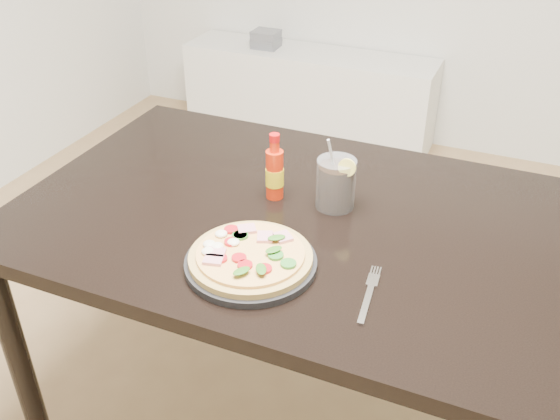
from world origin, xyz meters
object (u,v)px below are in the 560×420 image
at_px(dining_table, 299,241).
at_px(pizza, 249,255).
at_px(hot_sauce_bottle, 275,173).
at_px(fork, 370,292).
at_px(media_console, 308,95).
at_px(plate, 251,263).
at_px(cola_cup, 336,185).

height_order(dining_table, pizza, pizza).
relative_size(hot_sauce_bottle, fork, 0.94).
distance_m(fork, media_console, 2.39).
bearing_deg(dining_table, hot_sauce_bottle, 149.66).
bearing_deg(dining_table, plate, -94.41).
xyz_separation_m(pizza, cola_cup, (0.09, 0.31, 0.03)).
relative_size(pizza, media_console, 0.19).
height_order(plate, media_console, plate).
height_order(plate, fork, plate).
distance_m(dining_table, hot_sauce_bottle, 0.18).
xyz_separation_m(hot_sauce_bottle, cola_cup, (0.16, 0.02, -0.01)).
relative_size(plate, hot_sauce_bottle, 1.63).
relative_size(dining_table, fork, 7.42).
distance_m(dining_table, cola_cup, 0.17).
distance_m(pizza, fork, 0.27).
bearing_deg(fork, pizza, 176.56).
bearing_deg(plate, media_console, 107.50).
relative_size(dining_table, media_console, 1.00).
relative_size(dining_table, hot_sauce_bottle, 7.93).
height_order(cola_cup, fork, cola_cup).
xyz_separation_m(plate, hot_sauce_bottle, (-0.07, 0.29, 0.06)).
bearing_deg(pizza, hot_sauce_bottle, 102.99).
bearing_deg(plate, cola_cup, 74.39).
distance_m(plate, fork, 0.26).
height_order(dining_table, cola_cup, cola_cup).
height_order(plate, cola_cup, cola_cup).
bearing_deg(fork, dining_table, 131.35).
xyz_separation_m(cola_cup, media_console, (-0.77, 1.85, -0.56)).
xyz_separation_m(dining_table, hot_sauce_bottle, (-0.09, 0.05, 0.15)).
relative_size(dining_table, cola_cup, 7.48).
xyz_separation_m(dining_table, pizza, (-0.02, -0.24, 0.11)).
xyz_separation_m(dining_table, plate, (-0.02, -0.24, 0.09)).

